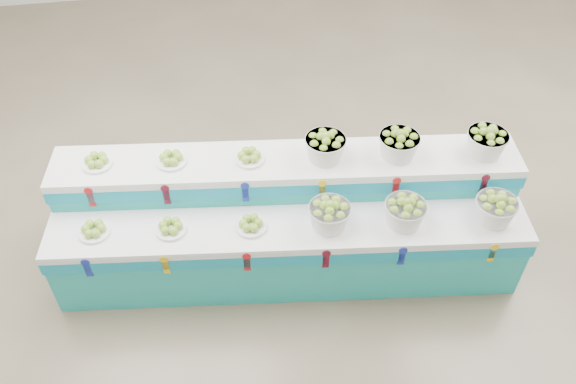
% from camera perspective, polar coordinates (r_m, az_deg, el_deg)
% --- Properties ---
extents(ground, '(10.00, 10.00, 0.00)m').
position_cam_1_polar(ground, '(6.14, 7.69, -0.58)').
color(ground, brown).
rests_on(ground, ground).
extents(display_stand, '(4.10, 1.51, 1.02)m').
position_cam_1_polar(display_stand, '(5.16, -0.00, -2.85)').
color(display_stand, teal).
rests_on(display_stand, ground).
extents(plate_lower_left, '(0.29, 0.29, 0.10)m').
position_cam_1_polar(plate_lower_left, '(5.00, -18.28, -3.42)').
color(plate_lower_left, white).
rests_on(plate_lower_left, display_stand).
extents(plate_lower_mid, '(0.29, 0.29, 0.10)m').
position_cam_1_polar(plate_lower_mid, '(4.87, -11.29, -3.27)').
color(plate_lower_mid, white).
rests_on(plate_lower_mid, display_stand).
extents(plate_lower_right, '(0.29, 0.29, 0.10)m').
position_cam_1_polar(plate_lower_right, '(4.80, -3.60, -3.05)').
color(plate_lower_right, white).
rests_on(plate_lower_right, display_stand).
extents(basket_lower_left, '(0.38, 0.38, 0.25)m').
position_cam_1_polar(basket_lower_left, '(4.77, 4.02, -2.18)').
color(basket_lower_left, silver).
rests_on(basket_lower_left, display_stand).
extents(basket_lower_mid, '(0.38, 0.38, 0.25)m').
position_cam_1_polar(basket_lower_mid, '(4.87, 11.24, -1.90)').
color(basket_lower_mid, silver).
rests_on(basket_lower_mid, display_stand).
extents(basket_lower_right, '(0.38, 0.38, 0.25)m').
position_cam_1_polar(basket_lower_right, '(5.09, 19.41, -1.53)').
color(basket_lower_right, silver).
rests_on(basket_lower_right, display_stand).
extents(plate_upper_left, '(0.29, 0.29, 0.10)m').
position_cam_1_polar(plate_upper_left, '(5.14, -18.03, 2.93)').
color(plate_upper_left, white).
rests_on(plate_upper_left, display_stand).
extents(plate_upper_mid, '(0.29, 0.29, 0.10)m').
position_cam_1_polar(plate_upper_mid, '(5.01, -11.23, 3.24)').
color(plate_upper_mid, white).
rests_on(plate_upper_mid, display_stand).
extents(plate_upper_right, '(0.29, 0.29, 0.10)m').
position_cam_1_polar(plate_upper_right, '(4.95, -3.77, 3.54)').
color(plate_upper_right, white).
rests_on(plate_upper_right, display_stand).
extents(basket_upper_left, '(0.38, 0.38, 0.25)m').
position_cam_1_polar(basket_upper_left, '(4.92, 3.63, 4.42)').
color(basket_upper_left, silver).
rests_on(basket_upper_left, display_stand).
extents(basket_upper_mid, '(0.38, 0.38, 0.25)m').
position_cam_1_polar(basket_upper_mid, '(5.02, 10.66, 4.57)').
color(basket_upper_mid, silver).
rests_on(basket_upper_mid, display_stand).
extents(basket_upper_right, '(0.38, 0.38, 0.25)m').
position_cam_1_polar(basket_upper_right, '(5.24, 18.65, 4.65)').
color(basket_upper_right, silver).
rests_on(basket_upper_right, display_stand).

